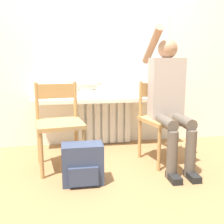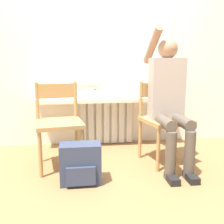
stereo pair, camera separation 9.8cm
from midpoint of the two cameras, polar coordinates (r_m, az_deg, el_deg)
The scene contains 10 objects.
ground_plane at distance 2.45m, azimuth 1.09°, elevation -14.86°, with size 12.00×12.00×0.00m, color olive.
wall_with_window at distance 3.43m, azimuth -2.77°, elevation 15.66°, with size 7.00×0.06×2.70m.
radiator at distance 3.43m, azimuth -2.45°, elevation -2.18°, with size 0.70×0.08×0.58m.
windowsill at distance 3.27m, azimuth -2.27°, elevation 2.76°, with size 1.78×0.31×0.05m.
window_glass at distance 3.39m, azimuth -2.67°, elevation 12.62°, with size 1.71×0.01×1.08m.
chair_left at distance 2.69m, azimuth -12.46°, elevation -2.21°, with size 0.51×0.51×0.86m.
chair_right at distance 2.85m, azimuth 10.22°, elevation -1.39°, with size 0.54×0.54×0.86m.
person at distance 2.71m, azimuth 11.33°, elevation 3.50°, with size 0.36×0.99×1.42m.
cat at distance 3.24m, azimuth -6.31°, elevation 5.94°, with size 0.49×0.14×0.26m.
backpack at distance 2.36m, azimuth -7.60°, elevation -11.22°, with size 0.36×0.23×0.36m.
Camera 1 is at (-0.46, -2.16, 1.06)m, focal length 42.00 mm.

